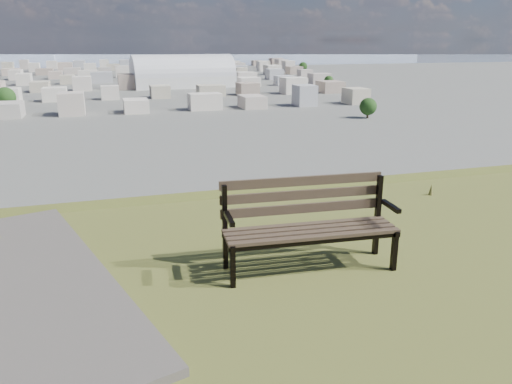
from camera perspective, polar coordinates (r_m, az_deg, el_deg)
name	(u,v)px	position (r m, az deg, el deg)	size (l,w,h in m)	color
park_bench	(308,219)	(5.41, 5.94, -3.10)	(1.89, 0.72, 0.97)	#473A29
grass_tufts	(401,333)	(4.37, 16.26, -15.16)	(12.49, 7.38, 0.28)	brown
arena	(183,77)	(312.21, -8.35, 12.85)	(61.61, 29.57, 25.31)	silver
city_blocks	(104,74)	(398.50, -16.96, 12.82)	(395.00, 361.00, 7.00)	beige
city_trees	(59,80)	(324.00, -21.58, 11.82)	(406.52, 387.20, 9.98)	#2F2517
bay_water	(101,57)	(903.75, -17.32, 14.49)	(2400.00, 700.00, 0.12)	#8393A7
far_hills	(74,41)	(1407.47, -20.10, 15.91)	(2050.00, 340.00, 60.00)	#A2ADC9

